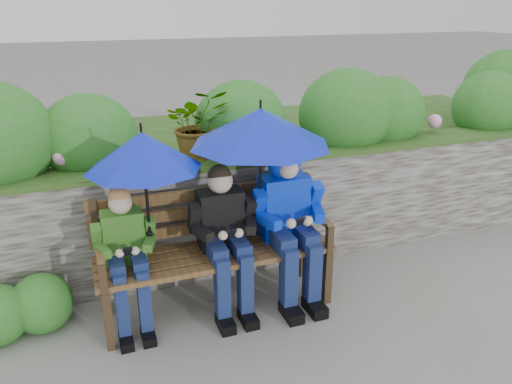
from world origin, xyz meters
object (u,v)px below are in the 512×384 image
object	(u,v)px
boy_middle	(224,232)
umbrella_left	(143,151)
boy_right	(288,212)
boy_left	(126,252)
umbrella_right	(260,127)
park_bench	(213,242)

from	to	relation	value
boy_middle	umbrella_left	xyz separation A→B (m)	(-0.55, 0.00, 0.69)
boy_right	umbrella_left	distance (m)	1.24
boy_right	boy_left	bearing A→B (deg)	179.82
umbrella_left	umbrella_right	xyz separation A→B (m)	(0.85, 0.03, 0.09)
boy_middle	umbrella_right	world-z (taller)	umbrella_right
umbrella_left	boy_right	bearing A→B (deg)	0.13
boy_middle	boy_right	size ratio (longest dim) A/B	0.93
park_bench	boy_right	size ratio (longest dim) A/B	1.46
boy_right	park_bench	bearing A→B (deg)	172.21
boy_left	boy_middle	xyz separation A→B (m)	(0.73, -0.01, 0.04)
boy_left	umbrella_left	xyz separation A→B (m)	(0.17, -0.01, 0.73)
boy_middle	boy_right	bearing A→B (deg)	0.59
park_bench	umbrella_right	bearing A→B (deg)	-8.38
umbrella_left	umbrella_right	size ratio (longest dim) A/B	0.78
umbrella_right	boy_left	bearing A→B (deg)	-178.71
boy_left	park_bench	bearing A→B (deg)	6.65
boy_middle	umbrella_left	bearing A→B (deg)	179.69
boy_left	boy_right	world-z (taller)	boy_right
park_bench	umbrella_right	xyz separation A→B (m)	(0.37, -0.05, 0.88)
boy_left	umbrella_right	bearing A→B (deg)	1.29
park_bench	boy_left	size ratio (longest dim) A/B	1.69
umbrella_right	umbrella_left	bearing A→B (deg)	-178.02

